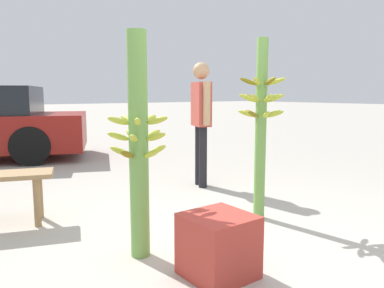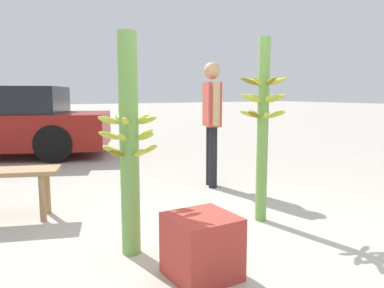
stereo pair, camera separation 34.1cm
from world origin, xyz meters
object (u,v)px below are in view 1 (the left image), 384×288
banana_stalk_center (261,123)px  produce_crate (218,246)px  banana_stalk_left (139,146)px  vendor_person (201,113)px

banana_stalk_center → produce_crate: (-1.07, -0.64, -0.71)m
banana_stalk_left → banana_stalk_center: bearing=2.7°
vendor_person → produce_crate: (-1.40, -1.96, -0.74)m
vendor_person → produce_crate: 2.52m
banana_stalk_left → banana_stalk_center: size_ratio=0.96×
banana_stalk_left → produce_crate: (0.25, -0.58, -0.61)m
banana_stalk_center → vendor_person: 1.36m
vendor_person → banana_stalk_left: bearing=150.9°
banana_stalk_center → vendor_person: size_ratio=1.07×
vendor_person → produce_crate: size_ratio=3.82×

